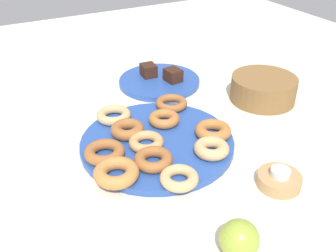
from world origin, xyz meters
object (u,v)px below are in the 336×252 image
(donut_7, at_px, (104,152))
(donut_3, at_px, (213,131))
(donut_0, at_px, (114,115))
(donut_9, at_px, (179,178))
(donut_2, at_px, (153,159))
(donut_10, at_px, (116,173))
(brownie_near, at_px, (148,70))
(donut_5, at_px, (146,142))
(donut_1, at_px, (171,103))
(donut_plate, at_px, (157,142))
(donut_4, at_px, (164,119))
(brownie_far, at_px, (173,75))
(donut_8, at_px, (127,129))
(tealight, at_px, (280,173))
(apple, at_px, (239,239))
(donut_6, at_px, (211,148))
(candle_holder, at_px, (279,180))
(basket, at_px, (263,89))
(cake_plate, at_px, (159,81))

(donut_7, bearing_deg, donut_3, 80.90)
(donut_0, bearing_deg, donut_9, 4.60)
(donut_2, height_order, donut_10, donut_10)
(donut_3, distance_m, brownie_near, 0.40)
(donut_5, height_order, donut_10, donut_10)
(donut_1, height_order, donut_2, donut_2)
(donut_plate, distance_m, donut_4, 0.08)
(brownie_far, bearing_deg, donut_plate, -35.50)
(donut_8, bearing_deg, tealight, 34.50)
(donut_plate, relative_size, brownie_far, 7.23)
(donut_3, height_order, donut_9, donut_3)
(donut_9, distance_m, apple, 0.19)
(donut_6, distance_m, candle_holder, 0.16)
(donut_0, distance_m, donut_2, 0.22)
(donut_3, relative_size, basket, 0.47)
(donut_1, relative_size, donut_10, 0.91)
(donut_plate, distance_m, brownie_near, 0.38)
(donut_8, distance_m, basket, 0.44)
(donut_plate, bearing_deg, donut_6, 37.22)
(cake_plate, bearing_deg, donut_10, -37.57)
(donut_3, bearing_deg, basket, 114.04)
(donut_5, distance_m, brownie_far, 0.37)
(donut_2, height_order, basket, basket)
(cake_plate, bearing_deg, donut_7, -43.81)
(donut_1, bearing_deg, donut_3, 6.30)
(donut_10, bearing_deg, basket, 106.33)
(donut_4, bearing_deg, donut_5, -49.87)
(donut_4, xyz_separation_m, donut_6, (0.17, 0.03, 0.00))
(donut_0, relative_size, candle_holder, 0.97)
(donut_plate, xyz_separation_m, brownie_near, (-0.35, 0.14, 0.03))
(donut_plate, relative_size, basket, 1.96)
(donut_4, xyz_separation_m, candle_holder, (0.32, 0.11, -0.02))
(donut_7, xyz_separation_m, donut_8, (-0.06, 0.08, 0.00))
(donut_10, bearing_deg, brownie_near, 146.73)
(donut_5, height_order, donut_9, same)
(basket, bearing_deg, donut_5, -79.61)
(donut_10, xyz_separation_m, basket, (-0.15, 0.53, 0.00))
(donut_7, distance_m, candle_holder, 0.39)
(donut_plate, height_order, donut_8, donut_8)
(donut_plate, bearing_deg, apple, -4.10)
(donut_2, distance_m, apple, 0.28)
(donut_3, relative_size, donut_5, 1.07)
(donut_7, relative_size, donut_8, 1.10)
(donut_5, bearing_deg, apple, 1.62)
(donut_10, distance_m, brownie_far, 0.50)
(brownie_near, bearing_deg, donut_plate, -22.64)
(donut_9, bearing_deg, brownie_near, 160.91)
(donut_6, bearing_deg, donut_plate, -142.78)
(donut_0, bearing_deg, cake_plate, 126.91)
(donut_1, bearing_deg, donut_4, -41.05)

